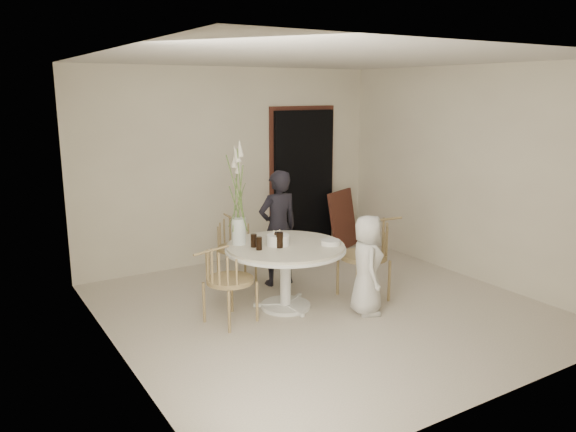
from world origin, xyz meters
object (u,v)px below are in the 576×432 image
chair_right (374,247)px  birthday_cake (278,240)px  flower_vase (238,204)px  boy (367,265)px  girl (278,228)px  table (285,255)px  chair_left (221,275)px  chair_far (233,239)px

chair_right → birthday_cake: bearing=-96.2°
flower_vase → boy: bearing=-39.3°
boy → flower_vase: size_ratio=0.95×
girl → boy: (0.33, -1.32, -0.17)m
table → girl: size_ratio=0.92×
chair_right → chair_left: bearing=-88.1°
chair_right → flower_vase: flower_vase is taller
chair_right → chair_left: chair_right is taller
boy → birthday_cake: size_ratio=4.46×
chair_left → birthday_cake: size_ratio=3.47×
table → chair_far: (-0.06, 1.19, -0.09)m
table → flower_vase: bearing=144.5°
table → chair_left: 0.82m
birthday_cake → flower_vase: (-0.34, 0.27, 0.39)m
girl → birthday_cake: (-0.41, -0.70, 0.07)m
chair_left → table: bearing=-101.1°
chair_right → girl: size_ratio=0.65×
boy → birthday_cake: (-0.75, 0.62, 0.24)m
flower_vase → birthday_cake: bearing=-38.1°
flower_vase → chair_far: bearing=68.0°
chair_far → flower_vase: size_ratio=0.70×
table → chair_far: size_ratio=1.63×
girl → flower_vase: flower_vase is taller
table → birthday_cake: bearing=158.3°
chair_right → flower_vase: bearing=-102.9°
chair_left → boy: boy is taller
table → chair_right: 1.08m
chair_far → flower_vase: (-0.36, -0.89, 0.65)m
girl → birthday_cake: bearing=60.5°
boy → chair_far: bearing=49.9°
flower_vase → chair_left: bearing=-136.9°
girl → birthday_cake: girl is taller
chair_right → boy: 0.53m
chair_right → flower_vase: (-1.48, 0.53, 0.57)m
birthday_cake → girl: bearing=59.3°
chair_left → boy: (1.48, -0.52, -0.00)m
birthday_cake → flower_vase: size_ratio=0.21×
chair_right → table: bearing=-95.6°
chair_far → birthday_cake: birthday_cake is taller
table → boy: (0.67, -0.59, -0.07)m
table → chair_right: size_ratio=1.41×
birthday_cake → flower_vase: bearing=141.9°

